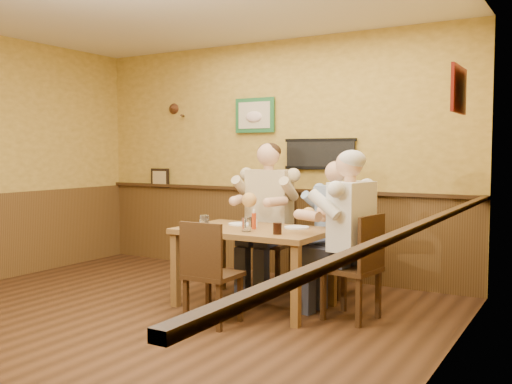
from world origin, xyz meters
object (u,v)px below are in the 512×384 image
Objects in this scene: diner_blue_polo at (337,235)px; salt_shaker at (256,223)px; water_glass_left at (204,222)px; chair_back_right at (337,253)px; water_glass_mid at (246,225)px; chair_right_end at (351,267)px; pepper_shaker at (251,222)px; chair_near_side at (213,272)px; diner_white_elder at (351,244)px; chair_back_left at (269,241)px; diner_tan_shirt at (269,222)px; hot_sauce_bottle at (254,220)px; dining_table at (254,238)px; cola_tumbler at (277,229)px.

diner_blue_polo is 15.64× the size of salt_shaker.
chair_back_right is at bearing 51.41° from water_glass_left.
salt_shaker is (-0.08, 0.30, -0.02)m from water_glass_mid.
chair_right_end is 1.07m from pepper_shaker.
diner_white_elder reaches higher than chair_near_side.
chair_back_left is 0.21m from diner_tan_shirt.
chair_near_side is 5.25× the size of hot_sauce_bottle.
cola_tumbler is at bearing -32.03° from dining_table.
chair_near_side reaches higher than dining_table.
diner_white_elder is at bearing 7.36° from hot_sauce_bottle.
chair_right_end is 5.50× the size of hot_sauce_bottle.
hot_sauce_bottle is at bearing -95.15° from chair_near_side.
diner_tan_shirt is 1.14× the size of diner_blue_polo.
water_glass_mid is at bearing -95.45° from chair_back_right.
chair_near_side is (0.26, -1.45, -0.05)m from chair_back_left.
chair_right_end is at bearing 0.28° from pepper_shaker.
dining_table is 8.23× the size of hot_sauce_bottle.
chair_near_side is 11.25× the size of salt_shaker.
pepper_shaker is at bearing -169.63° from salt_shaker.
water_glass_left reaches higher than pepper_shaker.
chair_back_left is 1.26m from cola_tumbler.
diner_blue_polo reaches higher than hot_sauce_bottle.
dining_table is at bearing -74.47° from diner_tan_shirt.
diner_tan_shirt reaches higher than diner_blue_polo.
diner_white_elder reaches higher than chair_right_end.
cola_tumbler is 0.40m from hot_sauce_bottle.
diner_tan_shirt reaches higher than water_glass_mid.
chair_near_side is at bearing -85.79° from pepper_shaker.
pepper_shaker is (-0.12, 0.29, -0.01)m from water_glass_mid.
cola_tumbler is at bearing -134.03° from chair_near_side.
water_glass_mid is 0.74× the size of hot_sauce_bottle.
water_glass_left is at bearing -175.02° from cola_tumbler.
salt_shaker is (-0.54, -0.73, 0.36)m from chair_back_right.
hot_sauce_bottle is at bearing -73.83° from diner_tan_shirt.
chair_right_end is at bearing 180.00° from diner_white_elder.
hot_sauce_bottle is (-0.35, 0.18, 0.03)m from cola_tumbler.
pepper_shaker is (-0.07, 0.06, 0.14)m from dining_table.
chair_back_right is 5.11× the size of hot_sauce_bottle.
salt_shaker is 0.04m from pepper_shaker.
diner_tan_shirt is (-0.26, 1.45, 0.26)m from chair_near_side.
dining_table is at bearing -92.25° from chair_near_side.
pepper_shaker is (-0.58, -0.74, 0.18)m from diner_blue_polo.
diner_tan_shirt is at bearing 107.90° from water_glass_mid.
water_glass_left is 0.46m from hot_sauce_bottle.
chair_near_side is (-0.01, -0.66, -0.21)m from dining_table.
chair_back_right is 0.97m from salt_shaker.
salt_shaker is at bearing -107.91° from diner_blue_polo.
diner_white_elder reaches higher than chair_back_left.
chair_back_left is 1.05× the size of chair_right_end.
diner_tan_shirt reaches higher than diner_white_elder.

